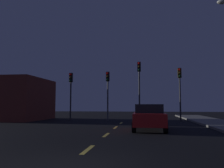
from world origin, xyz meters
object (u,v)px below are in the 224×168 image
at_px(traffic_signal_center_left, 108,86).
at_px(car_stopped_ahead, 149,117).
at_px(traffic_signal_center_right, 139,80).
at_px(traffic_signal_far_right, 180,84).
at_px(traffic_signal_far_left, 71,87).

relative_size(traffic_signal_center_left, car_stopped_ahead, 1.08).
bearing_deg(traffic_signal_center_right, traffic_signal_far_right, -0.02).
relative_size(traffic_signal_far_left, traffic_signal_center_left, 0.99).
height_order(traffic_signal_center_right, traffic_signal_far_right, traffic_signal_center_right).
relative_size(traffic_signal_center_right, traffic_signal_far_right, 1.14).
bearing_deg(traffic_signal_far_right, traffic_signal_center_right, 179.98).
distance_m(traffic_signal_far_left, car_stopped_ahead, 10.70).
height_order(traffic_signal_far_right, car_stopped_ahead, traffic_signal_far_right).
xyz_separation_m(traffic_signal_far_left, traffic_signal_center_right, (6.58, 0.00, 0.59)).
height_order(traffic_signal_center_left, car_stopped_ahead, traffic_signal_center_left).
distance_m(traffic_signal_center_left, car_stopped_ahead, 8.66).
xyz_separation_m(traffic_signal_far_left, car_stopped_ahead, (7.27, -7.45, -2.45)).
xyz_separation_m(traffic_signal_center_right, car_stopped_ahead, (0.69, -7.46, -3.03)).
bearing_deg(traffic_signal_far_right, traffic_signal_far_left, -180.00).
xyz_separation_m(traffic_signal_far_right, car_stopped_ahead, (-2.97, -7.46, -2.61)).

